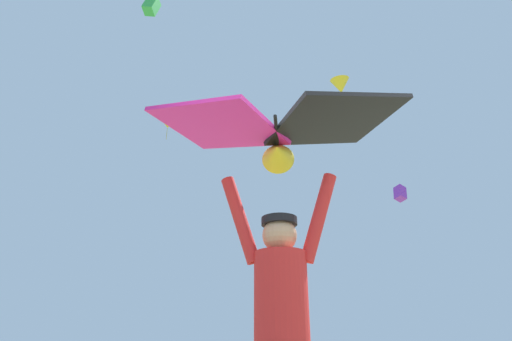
{
  "coord_description": "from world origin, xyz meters",
  "views": [
    {
      "loc": [
        -0.81,
        -2.74,
        0.8
      ],
      "look_at": [
        -0.39,
        1.43,
        2.65
      ],
      "focal_mm": 28.6,
      "sensor_mm": 36.0,
      "label": 1
    }
  ],
  "objects": [
    {
      "name": "kite_flyer_person",
      "position": [
        -0.39,
        -0.13,
        0.94
      ],
      "size": [
        0.81,
        0.4,
        1.92
      ],
      "color": "#424751",
      "rests_on": "ground"
    },
    {
      "name": "distant_kite_purple_low_right",
      "position": [
        10.88,
        20.73,
        10.07
      ],
      "size": [
        0.92,
        0.95,
        1.12
      ],
      "color": "purple"
    },
    {
      "name": "distant_kite_yellow_mid_right",
      "position": [
        5.99,
        16.16,
        14.76
      ],
      "size": [
        1.29,
        1.36,
        2.57
      ],
      "color": "yellow"
    },
    {
      "name": "distant_kite_green_low_left",
      "position": [
        -4.83,
        14.46,
        18.06
      ],
      "size": [
        0.94,
        0.84,
        1.18
      ],
      "color": "green"
    },
    {
      "name": "held_stunt_kite",
      "position": [
        -0.4,
        -0.21,
        2.24
      ],
      "size": [
        1.84,
        1.12,
        0.41
      ],
      "color": "black"
    },
    {
      "name": "marker_flag",
      "position": [
        0.52,
        6.27,
        1.7
      ],
      "size": [
        0.3,
        0.24,
        1.96
      ],
      "color": "silver",
      "rests_on": "ground"
    },
    {
      "name": "distant_kite_yellow_far_center",
      "position": [
        -6.15,
        33.96,
        21.8
      ],
      "size": [
        1.06,
        1.02,
        2.07
      ],
      "color": "yellow"
    }
  ]
}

